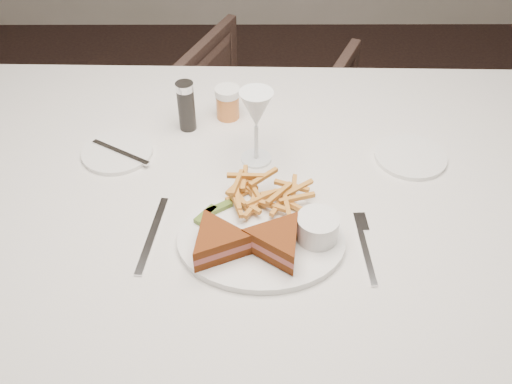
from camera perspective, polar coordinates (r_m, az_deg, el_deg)
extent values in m
cube|color=silver|center=(1.47, -0.01, -11.00)|extent=(1.59, 1.08, 0.75)
imported|color=#4C362E|center=(2.26, 0.84, 8.37)|extent=(0.74, 0.72, 0.59)
ellipsoid|color=white|center=(1.09, 0.53, -4.88)|extent=(0.33, 0.26, 0.01)
cube|color=silver|center=(1.12, -10.32, -4.21)|extent=(0.04, 0.21, 0.00)
cylinder|color=white|center=(1.33, -13.69, 3.92)|extent=(0.16, 0.16, 0.01)
cylinder|color=white|center=(1.32, 15.18, 3.44)|extent=(0.16, 0.16, 0.01)
cylinder|color=black|center=(1.35, -6.99, 8.51)|extent=(0.04, 0.04, 0.12)
cylinder|color=orange|center=(1.39, -2.85, 8.90)|extent=(0.06, 0.06, 0.08)
cube|color=#4A6623|center=(1.13, -3.71, -1.59)|extent=(0.05, 0.04, 0.01)
cube|color=#4A6623|center=(1.12, -5.06, -2.28)|extent=(0.05, 0.05, 0.01)
cylinder|color=white|center=(1.07, 6.17, -3.56)|extent=(0.08, 0.08, 0.05)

